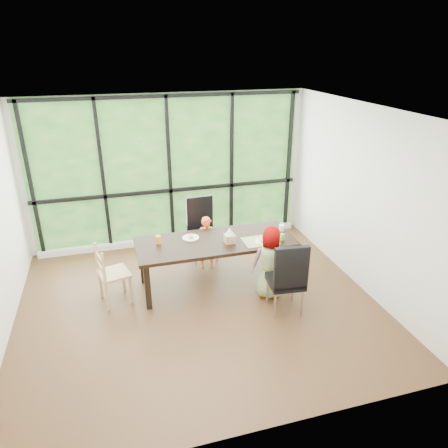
% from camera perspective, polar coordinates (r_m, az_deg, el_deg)
% --- Properties ---
extents(ground, '(5.00, 5.00, 0.00)m').
position_cam_1_polar(ground, '(6.10, -3.48, -10.87)').
color(ground, black).
rests_on(ground, ground).
extents(back_wall, '(5.00, 0.00, 5.00)m').
position_cam_1_polar(back_wall, '(7.55, -7.54, 7.25)').
color(back_wall, silver).
rests_on(back_wall, ground).
extents(foliage_backdrop, '(4.80, 0.02, 2.65)m').
position_cam_1_polar(foliage_backdrop, '(7.53, -7.52, 7.21)').
color(foliage_backdrop, '#1B4E1A').
rests_on(foliage_backdrop, back_wall).
extents(window_mullions, '(4.80, 0.06, 2.65)m').
position_cam_1_polar(window_mullions, '(7.49, -7.47, 7.12)').
color(window_mullions, black).
rests_on(window_mullions, back_wall).
extents(window_sill, '(4.80, 0.12, 0.10)m').
position_cam_1_polar(window_sill, '(7.92, -6.93, -2.01)').
color(window_sill, silver).
rests_on(window_sill, ground).
extents(dining_table, '(2.36, 0.93, 0.75)m').
position_cam_1_polar(dining_table, '(6.36, -1.12, -5.33)').
color(dining_table, black).
rests_on(dining_table, ground).
extents(chair_window_leather, '(0.48, 0.48, 1.08)m').
position_cam_1_polar(chair_window_leather, '(7.04, -2.91, -0.84)').
color(chair_window_leather, black).
rests_on(chair_window_leather, ground).
extents(chair_interior_leather, '(0.50, 0.50, 1.08)m').
position_cam_1_polar(chair_interior_leather, '(5.74, 8.47, -7.13)').
color(chair_interior_leather, black).
rests_on(chair_interior_leather, ground).
extents(chair_end_beech, '(0.49, 0.50, 0.90)m').
position_cam_1_polar(chair_end_beech, '(6.13, -14.90, -6.59)').
color(chair_end_beech, tan).
rests_on(chair_end_beech, ground).
extents(child_toddler, '(0.36, 0.26, 0.90)m').
position_cam_1_polar(child_toddler, '(6.80, -2.33, -2.60)').
color(child_toddler, '#FB5C30').
rests_on(child_toddler, ground).
extents(child_older, '(0.62, 0.50, 1.10)m').
position_cam_1_polar(child_older, '(6.04, 6.56, -5.26)').
color(child_older, slate).
rests_on(child_older, ground).
extents(placemat, '(0.51, 0.37, 0.01)m').
position_cam_1_polar(placemat, '(6.19, 5.01, -2.33)').
color(placemat, tan).
rests_on(placemat, dining_table).
extents(plate_far, '(0.25, 0.25, 0.02)m').
position_cam_1_polar(plate_far, '(6.27, -4.60, -1.90)').
color(plate_far, white).
rests_on(plate_far, dining_table).
extents(plate_near, '(0.25, 0.25, 0.02)m').
position_cam_1_polar(plate_near, '(6.17, 5.42, -2.37)').
color(plate_near, white).
rests_on(plate_near, dining_table).
extents(orange_cup, '(0.08, 0.08, 0.12)m').
position_cam_1_polar(orange_cup, '(6.15, -9.01, -2.14)').
color(orange_cup, orange).
rests_on(orange_cup, dining_table).
extents(green_cup, '(0.07, 0.07, 0.10)m').
position_cam_1_polar(green_cup, '(6.23, 8.04, -1.80)').
color(green_cup, '#55DC24').
rests_on(green_cup, dining_table).
extents(white_mug, '(0.09, 0.09, 0.09)m').
position_cam_1_polar(white_mug, '(6.56, 7.93, -0.51)').
color(white_mug, white).
rests_on(white_mug, dining_table).
extents(tissue_box, '(0.15, 0.15, 0.13)m').
position_cam_1_polar(tissue_box, '(6.10, 0.77, -2.01)').
color(tissue_box, tan).
rests_on(tissue_box, dining_table).
extents(crepe_rolls_far, '(0.10, 0.12, 0.04)m').
position_cam_1_polar(crepe_rolls_far, '(6.26, -4.61, -1.69)').
color(crepe_rolls_far, tan).
rests_on(crepe_rolls_far, plate_far).
extents(crepe_rolls_near, '(0.15, 0.12, 0.04)m').
position_cam_1_polar(crepe_rolls_near, '(6.16, 5.43, -2.15)').
color(crepe_rolls_near, tan).
rests_on(crepe_rolls_near, plate_near).
extents(straw_white, '(0.01, 0.04, 0.20)m').
position_cam_1_polar(straw_white, '(6.11, -9.07, -1.28)').
color(straw_white, white).
rests_on(straw_white, orange_cup).
extents(straw_pink, '(0.01, 0.04, 0.20)m').
position_cam_1_polar(straw_pink, '(6.19, 8.08, -1.03)').
color(straw_pink, pink).
rests_on(straw_pink, green_cup).
extents(tissue, '(0.12, 0.12, 0.11)m').
position_cam_1_polar(tissue, '(6.05, 0.77, -1.00)').
color(tissue, white).
rests_on(tissue, tissue_box).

